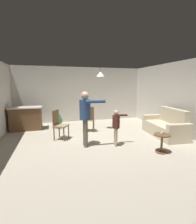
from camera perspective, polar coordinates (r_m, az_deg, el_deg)
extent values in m
plane|color=#B2A893|center=(5.50, -0.32, -10.07)|extent=(7.68, 7.68, 0.00)
cube|color=beige|center=(8.32, -6.16, 6.09)|extent=(6.40, 0.10, 2.70)
cube|color=beige|center=(6.78, 26.84, 4.34)|extent=(0.10, 6.40, 2.70)
cube|color=beige|center=(6.43, 22.14, -5.76)|extent=(0.97, 1.51, 0.45)
cube|color=beige|center=(6.51, 24.82, -1.25)|extent=(0.32, 1.45, 0.55)
cube|color=beige|center=(5.77, 26.56, -6.85)|extent=(0.86, 0.25, 0.63)
cube|color=beige|center=(7.08, 18.64, -3.44)|extent=(0.86, 0.25, 0.63)
cylinder|color=brown|center=(6.06, 28.78, -9.10)|extent=(0.05, 0.05, 0.06)
cylinder|color=brown|center=(7.30, 20.79, -5.48)|extent=(0.05, 0.05, 0.06)
cylinder|color=brown|center=(5.68, 23.63, -9.92)|extent=(0.05, 0.05, 0.06)
cylinder|color=brown|center=(6.99, 16.22, -5.89)|extent=(0.05, 0.05, 0.06)
cube|color=brown|center=(7.32, -23.83, -2.22)|extent=(1.20, 0.60, 0.91)
cube|color=beige|center=(7.25, -24.09, 1.47)|extent=(1.26, 0.66, 0.04)
cylinder|color=brown|center=(4.78, 21.57, -7.42)|extent=(0.44, 0.44, 0.03)
cylinder|color=brown|center=(4.86, 21.38, -10.35)|extent=(0.06, 0.06, 0.49)
cylinder|color=brown|center=(4.94, 21.22, -12.87)|extent=(0.31, 0.31, 0.03)
cylinder|color=#60564C|center=(5.03, -4.59, -7.00)|extent=(0.12, 0.12, 0.83)
cylinder|color=#60564C|center=(4.86, -4.28, -7.57)|extent=(0.12, 0.12, 0.83)
cylinder|color=navy|center=(4.79, -4.55, 0.90)|extent=(0.33, 0.33, 0.59)
sphere|color=#D8AD8C|center=(4.74, -4.61, 5.77)|extent=(0.23, 0.23, 0.23)
cylinder|color=navy|center=(4.98, -4.88, 0.88)|extent=(0.10, 0.10, 0.56)
cylinder|color=navy|center=(4.62, -0.82, 3.71)|extent=(0.56, 0.12, 0.10)
cube|color=white|center=(4.70, 2.86, 3.79)|extent=(0.13, 0.04, 0.04)
cylinder|color=tan|center=(5.09, 6.10, -8.44)|extent=(0.08, 0.08, 0.56)
cylinder|color=tan|center=(4.98, 6.37, -8.84)|extent=(0.08, 0.08, 0.56)
cylinder|color=#4C261E|center=(4.91, 6.34, -3.33)|extent=(0.22, 0.22, 0.40)
sphere|color=#D8AD8C|center=(4.85, 6.40, -0.18)|extent=(0.15, 0.15, 0.15)
cylinder|color=#4C261E|center=(5.03, 8.15, -1.10)|extent=(0.38, 0.13, 0.07)
cube|color=white|center=(5.09, 10.52, -1.05)|extent=(0.13, 0.06, 0.04)
cylinder|color=#4C261E|center=(4.79, 6.65, -3.90)|extent=(0.07, 0.07, 0.37)
cylinder|color=brown|center=(6.37, -4.73, -5.22)|extent=(0.04, 0.04, 0.45)
cylinder|color=brown|center=(6.38, -1.48, -5.16)|extent=(0.04, 0.04, 0.45)
cylinder|color=brown|center=(6.72, -4.75, -4.44)|extent=(0.04, 0.04, 0.45)
cylinder|color=brown|center=(6.73, -1.68, -4.39)|extent=(0.04, 0.04, 0.45)
cube|color=tan|center=(6.49, -3.18, -2.65)|extent=(0.49, 0.49, 0.05)
cube|color=brown|center=(6.25, -3.15, -0.56)|extent=(0.38, 0.11, 0.50)
cylinder|color=brown|center=(5.97, -13.43, -6.47)|extent=(0.04, 0.04, 0.45)
cylinder|color=brown|center=(5.67, -15.15, -7.40)|extent=(0.04, 0.04, 0.45)
cylinder|color=brown|center=(5.81, -10.27, -6.79)|extent=(0.04, 0.04, 0.45)
cylinder|color=brown|center=(5.50, -11.86, -7.78)|extent=(0.04, 0.04, 0.45)
cube|color=#997F60|center=(5.67, -12.77, -4.68)|extent=(0.57, 0.57, 0.05)
cube|color=brown|center=(5.70, -14.57, -1.84)|extent=(0.22, 0.35, 0.50)
cylinder|color=#B7B2AD|center=(7.22, -13.95, -4.74)|extent=(0.25, 0.25, 0.19)
sphere|color=#387F3D|center=(7.17, -14.03, -2.85)|extent=(0.42, 0.42, 0.42)
sphere|color=#387F3D|center=(7.14, -14.08, -1.70)|extent=(0.32, 0.32, 0.32)
cube|color=white|center=(4.78, 21.40, -6.99)|extent=(0.13, 0.10, 0.04)
cone|color=silver|center=(6.45, 0.82, 13.15)|extent=(0.32, 0.32, 0.20)
cylinder|color=black|center=(6.48, 0.82, 15.54)|extent=(0.01, 0.01, 0.36)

